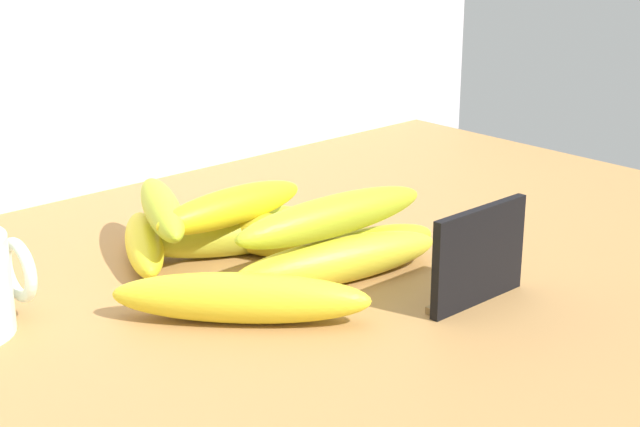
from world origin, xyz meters
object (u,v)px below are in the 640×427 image
Objects in this scene: chalkboard_sign at (478,259)px; banana_4 at (355,251)px; banana_2 at (341,262)px; banana_0 at (144,244)px; banana_5 at (280,237)px; banana_1 at (246,219)px; banana_3 at (228,238)px; banana_8 at (332,216)px; banana_6 at (241,298)px; banana_7 at (162,208)px; banana_9 at (231,207)px.

chalkboard_sign is 0.62× the size of banana_4.
chalkboard_sign is at bearing -61.40° from banana_2.
banana_4 is at bearing -49.36° from banana_0.
banana_1 is at bearing 77.44° from banana_5.
banana_8 reaches higher than banana_3.
banana_4 is 5.00cm from banana_8.
banana_0 and banana_3 have the same top height.
banana_6 is (-1.63, -16.63, 0.32)cm from banana_0.
banana_7 is (-11.37, 13.94, 3.21)cm from banana_4.
banana_1 is at bearing -3.95° from banana_0.
banana_2 is 4.13cm from banana_8.
banana_8 is at bearing 7.96° from banana_6.
banana_9 is at bearing 146.79° from banana_5.
banana_2 is at bearing -59.57° from banana_0.
banana_0 is at bearing 147.59° from banana_3.
banana_8 is (8.42, -14.01, 0.83)cm from banana_7.
banana_9 is (-3.75, 2.46, 3.21)cm from banana_5.
banana_2 reaches higher than banana_4.
chalkboard_sign reaches higher than banana_1.
banana_5 is 0.99× the size of banana_7.
chalkboard_sign is 26.52cm from banana_1.
banana_9 is (-6.69, 9.57, 3.40)cm from banana_4.
banana_8 reaches higher than banana_1.
banana_0 is 18.47cm from banana_8.
banana_5 is at bearing 88.27° from banana_2.
banana_5 is at bearing -47.79° from banana_3.
chalkboard_sign is 23.49cm from banana_9.
banana_8 is (3.31, -10.84, 4.16)cm from banana_3.
banana_5 is at bearing -102.56° from banana_1.
banana_6 is at bearing 148.79° from chalkboard_sign.
banana_7 is 0.83× the size of banana_8.
banana_7 is at bearing -34.61° from banana_0.
banana_7 is at bearing 78.79° from banana_6.
banana_5 is 14.50cm from banana_6.
banana_2 is at bearing 118.60° from chalkboard_sign.
banana_6 is at bearing -172.04° from banana_8.
chalkboard_sign is at bearing -74.00° from banana_5.
banana_5 is at bearing 106.00° from chalkboard_sign.
banana_4 is 12.16cm from banana_9.
banana_1 is at bearing 83.32° from banana_2.
banana_3 is 0.82× the size of banana_6.
banana_7 is 1.01× the size of banana_9.
banana_1 is at bearing 83.65° from banana_8.
banana_7 is 16.37cm from banana_8.
banana_5 is (-5.48, 19.10, -1.78)cm from chalkboard_sign.
banana_6 is at bearing -173.39° from banana_4.
banana_5 is 1.00× the size of banana_9.
banana_3 is at bearing -32.41° from banana_0.
banana_2 is at bearing -75.96° from banana_3.
banana_7 reaches higher than banana_4.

